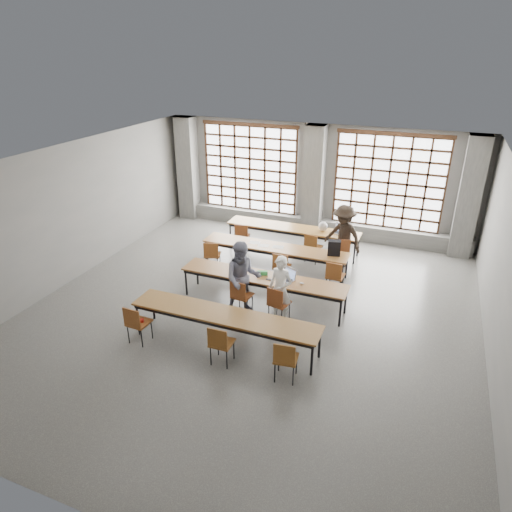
{
  "coord_description": "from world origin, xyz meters",
  "views": [
    {
      "loc": [
        3.46,
        -8.43,
        5.68
      ],
      "look_at": [
        -0.04,
        0.4,
        1.25
      ],
      "focal_mm": 32.0,
      "sensor_mm": 36.0,
      "label": 1
    }
  ],
  "objects_px": {
    "desk_row_d": "(224,317)",
    "chair_front_right": "(278,301)",
    "desk_row_c": "(263,279)",
    "green_box": "(262,273)",
    "mouse": "(302,283)",
    "backpack": "(334,248)",
    "plastic_bag": "(323,226)",
    "chair_near_left": "(136,321)",
    "laptop_back": "(339,230)",
    "student_male": "(280,289)",
    "chair_near_mid": "(220,341)",
    "laptop_front": "(288,276)",
    "phone": "(269,279)",
    "red_pouch": "(139,321)",
    "chair_front_left": "(240,294)",
    "chair_mid_left": "(212,253)",
    "chair_back_right": "(342,250)",
    "chair_back_left": "(242,234)",
    "student_back": "(343,236)",
    "chair_mid_right": "(335,274)",
    "chair_mid_centre": "(281,265)",
    "desk_row_b": "(275,249)",
    "desk_row_a": "(293,229)",
    "student_female": "(243,278)",
    "chair_back_mid": "(312,245)",
    "chair_near_right": "(285,357)"
  },
  "relations": [
    {
      "from": "chair_back_mid",
      "to": "chair_back_right",
      "type": "xyz_separation_m",
      "value": [
        0.84,
        0.0,
        0.0
      ]
    },
    {
      "from": "desk_row_b",
      "to": "chair_near_mid",
      "type": "bearing_deg",
      "value": -84.66
    },
    {
      "from": "laptop_front",
      "to": "phone",
      "type": "distance_m",
      "value": 0.45
    },
    {
      "from": "chair_near_mid",
      "to": "student_male",
      "type": "relative_size",
      "value": 0.57
    },
    {
      "from": "chair_back_left",
      "to": "chair_near_mid",
      "type": "xyz_separation_m",
      "value": [
        1.74,
        -5.11,
        0.0
      ]
    },
    {
      "from": "chair_mid_left",
      "to": "laptop_front",
      "type": "bearing_deg",
      "value": -22.31
    },
    {
      "from": "desk_row_c",
      "to": "chair_front_right",
      "type": "height_order",
      "value": "chair_front_right"
    },
    {
      "from": "chair_near_left",
      "to": "red_pouch",
      "type": "bearing_deg",
      "value": 87.13
    },
    {
      "from": "chair_back_left",
      "to": "student_female",
      "type": "bearing_deg",
      "value": -66.3
    },
    {
      "from": "desk_row_d",
      "to": "chair_front_right",
      "type": "relative_size",
      "value": 4.55
    },
    {
      "from": "chair_back_mid",
      "to": "chair_front_left",
      "type": "height_order",
      "value": "same"
    },
    {
      "from": "desk_row_d",
      "to": "chair_near_right",
      "type": "bearing_deg",
      "value": -22.61
    },
    {
      "from": "chair_front_left",
      "to": "desk_row_b",
      "type": "bearing_deg",
      "value": 90.6
    },
    {
      "from": "chair_back_left",
      "to": "mouse",
      "type": "bearing_deg",
      "value": -45.43
    },
    {
      "from": "phone",
      "to": "chair_front_left",
      "type": "bearing_deg",
      "value": -132.74
    },
    {
      "from": "plastic_bag",
      "to": "student_female",
      "type": "bearing_deg",
      "value": -103.18
    },
    {
      "from": "chair_front_right",
      "to": "chair_near_left",
      "type": "height_order",
      "value": "same"
    },
    {
      "from": "desk_row_c",
      "to": "red_pouch",
      "type": "height_order",
      "value": "desk_row_c"
    },
    {
      "from": "desk_row_a",
      "to": "chair_near_right",
      "type": "xyz_separation_m",
      "value": [
        1.67,
        -5.73,
        -0.13
      ]
    },
    {
      "from": "phone",
      "to": "student_male",
      "type": "bearing_deg",
      "value": -43.6
    },
    {
      "from": "backpack",
      "to": "plastic_bag",
      "type": "xyz_separation_m",
      "value": [
        -0.67,
        1.53,
        -0.06
      ]
    },
    {
      "from": "chair_mid_left",
      "to": "chair_near_left",
      "type": "xyz_separation_m",
      "value": [
        0.07,
        -3.58,
        0.0
      ]
    },
    {
      "from": "chair_front_right",
      "to": "red_pouch",
      "type": "height_order",
      "value": "chair_front_right"
    },
    {
      "from": "chair_near_left",
      "to": "laptop_back",
      "type": "distance_m",
      "value": 6.53
    },
    {
      "from": "desk_row_b",
      "to": "phone",
      "type": "relative_size",
      "value": 30.77
    },
    {
      "from": "desk_row_c",
      "to": "chair_near_right",
      "type": "height_order",
      "value": "chair_near_right"
    },
    {
      "from": "desk_row_c",
      "to": "chair_near_mid",
      "type": "height_order",
      "value": "chair_near_mid"
    },
    {
      "from": "chair_back_left",
      "to": "student_back",
      "type": "bearing_deg",
      "value": 2.44
    },
    {
      "from": "chair_back_left",
      "to": "student_back",
      "type": "height_order",
      "value": "student_back"
    },
    {
      "from": "chair_mid_centre",
      "to": "mouse",
      "type": "bearing_deg",
      "value": -52.45
    },
    {
      "from": "laptop_back",
      "to": "desk_row_a",
      "type": "bearing_deg",
      "value": -175.49
    },
    {
      "from": "chair_mid_right",
      "to": "plastic_bag",
      "type": "relative_size",
      "value": 3.08
    },
    {
      "from": "student_back",
      "to": "chair_front_right",
      "type": "bearing_deg",
      "value": -78.8
    },
    {
      "from": "chair_mid_centre",
      "to": "chair_near_mid",
      "type": "relative_size",
      "value": 1.0
    },
    {
      "from": "desk_row_c",
      "to": "student_male",
      "type": "bearing_deg",
      "value": -39.81
    },
    {
      "from": "student_male",
      "to": "chair_near_mid",
      "type": "bearing_deg",
      "value": -95.55
    },
    {
      "from": "chair_back_mid",
      "to": "plastic_bag",
      "type": "distance_m",
      "value": 0.77
    },
    {
      "from": "chair_back_right",
      "to": "laptop_front",
      "type": "xyz_separation_m",
      "value": [
        -0.74,
        -2.55,
        0.25
      ]
    },
    {
      "from": "student_female",
      "to": "green_box",
      "type": "xyz_separation_m",
      "value": [
        0.25,
        0.58,
        -0.1
      ]
    },
    {
      "from": "chair_mid_left",
      "to": "laptop_front",
      "type": "height_order",
      "value": "laptop_front"
    },
    {
      "from": "green_box",
      "to": "mouse",
      "type": "bearing_deg",
      "value": -5.71
    },
    {
      "from": "green_box",
      "to": "chair_back_right",
      "type": "bearing_deg",
      "value": 61.97
    },
    {
      "from": "mouse",
      "to": "phone",
      "type": "xyz_separation_m",
      "value": [
        -0.77,
        -0.08,
        -0.01
      ]
    },
    {
      "from": "plastic_bag",
      "to": "mouse",
      "type": "bearing_deg",
      "value": -83.99
    },
    {
      "from": "desk_row_c",
      "to": "laptop_back",
      "type": "relative_size",
      "value": 9.37
    },
    {
      "from": "student_female",
      "to": "red_pouch",
      "type": "distance_m",
      "value": 2.45
    },
    {
      "from": "student_female",
      "to": "laptop_back",
      "type": "bearing_deg",
      "value": 46.33
    },
    {
      "from": "chair_mid_left",
      "to": "student_back",
      "type": "relative_size",
      "value": 0.5
    },
    {
      "from": "desk_row_d",
      "to": "chair_near_mid",
      "type": "bearing_deg",
      "value": -72.25
    },
    {
      "from": "chair_front_right",
      "to": "student_male",
      "type": "xyz_separation_m",
      "value": [
        0.02,
        0.13,
        0.24
      ]
    }
  ]
}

